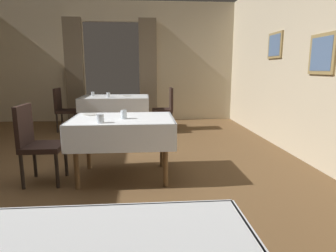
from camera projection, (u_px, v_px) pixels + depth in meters
ground at (79, 178)px, 3.57m from camera, size 10.08×10.08×0.00m
wall_back at (112, 62)px, 7.36m from camera, size 6.40×0.27×3.00m
dining_table_mid at (123, 126)px, 3.50m from camera, size 1.23×0.93×0.75m
dining_table_far at (115, 101)px, 6.26m from camera, size 1.45×1.02×0.75m
chair_mid_left at (36, 140)px, 3.34m from camera, size 0.45×0.44×0.93m
chair_far_right at (166, 107)px, 6.38m from camera, size 0.44×0.44×0.93m
chair_far_left at (64, 107)px, 6.23m from camera, size 0.44×0.44×0.93m
glass_mid_a at (100, 119)px, 3.14m from camera, size 0.08×0.08×0.09m
glass_mid_b at (124, 114)px, 3.40m from camera, size 0.07×0.07×0.10m
plate_mid_c at (90, 115)px, 3.70m from camera, size 0.19×0.19×0.01m
plate_far_a at (125, 96)px, 6.32m from camera, size 0.23×0.23×0.01m
glass_far_b at (93, 94)px, 6.35m from camera, size 0.07×0.07×0.09m
glass_far_c at (108, 95)px, 6.01m from camera, size 0.07×0.07×0.10m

